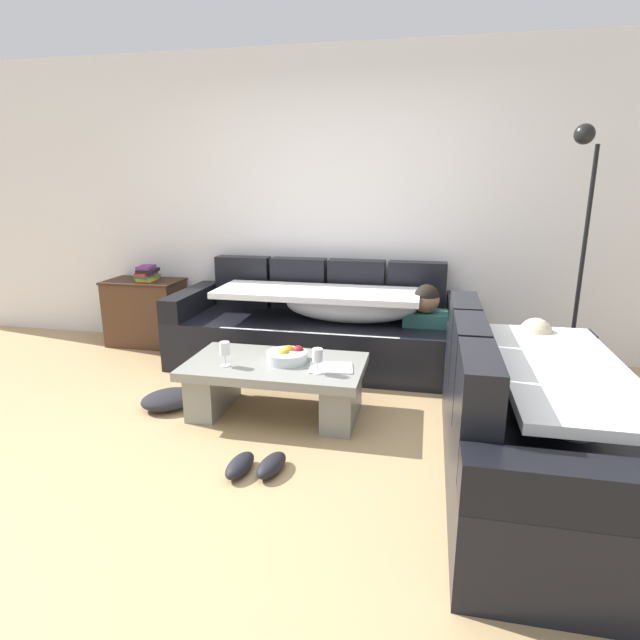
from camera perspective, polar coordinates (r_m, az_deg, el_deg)
ground_plane at (r=3.16m, az=-4.99°, el=-14.73°), size 14.00×14.00×0.00m
back_wall at (r=4.84m, az=2.17°, el=12.49°), size 9.00×0.10×2.70m
couch_along_wall at (r=4.50m, az=0.47°, el=-0.91°), size 2.53×0.92×0.88m
couch_near_window at (r=2.96m, az=22.67°, el=-10.71°), size 0.92×1.93×0.88m
coffee_table at (r=3.57m, az=-4.91°, el=-6.79°), size 1.20×0.68×0.38m
fruit_bowl at (r=3.52m, az=-3.59°, el=-3.95°), size 0.28×0.28×0.10m
wine_glass_near_left at (r=3.46m, az=-10.47°, el=-3.20°), size 0.07×0.07×0.17m
wine_glass_near_right at (r=3.27m, az=-0.28°, el=-4.02°), size 0.07×0.07×0.17m
open_magazine at (r=3.39m, az=1.22°, el=-5.30°), size 0.31×0.25×0.01m
side_cabinet at (r=5.36m, az=-18.63°, el=0.82°), size 0.72×0.44×0.64m
book_stack_on_cabinet at (r=5.26m, az=-18.53°, el=4.91°), size 0.20×0.25×0.14m
floor_lamp at (r=4.29m, az=26.60°, el=7.48°), size 0.33×0.31×1.95m
pair_of_shoes at (r=2.99m, az=-7.10°, el=-15.60°), size 0.33×0.32×0.09m
crumpled_garment at (r=3.88m, az=-16.25°, el=-8.37°), size 0.51×0.51×0.12m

